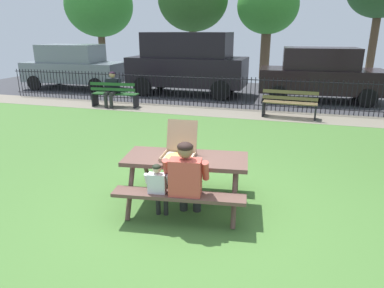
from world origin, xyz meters
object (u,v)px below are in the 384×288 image
object	(u,v)px
park_bench_left	(115,95)
parked_car_left	(188,62)
child_at_table	(158,186)
far_tree_left	(99,6)
far_tree_center	(268,7)
park_bench_center	(290,104)
parked_car_far_left	(74,66)
picnic_table_foreground	(186,168)
adult_at_table	(187,178)
parked_car_center	(320,74)
pizza_box_open	(179,150)
person_on_park_bench	(112,88)

from	to	relation	value
park_bench_left	parked_car_left	world-z (taller)	parked_car_left
child_at_table	far_tree_left	xyz separation A→B (m)	(-9.67, 15.62, 3.37)
far_tree_left	far_tree_center	distance (m)	9.78
park_bench_center	parked_car_left	world-z (taller)	parked_car_left
parked_car_far_left	far_tree_left	size ratio (longest dim) A/B	0.78
park_bench_left	park_bench_center	distance (m)	5.84
picnic_table_foreground	adult_at_table	size ratio (longest dim) A/B	1.65
parked_car_left	adult_at_table	bearing A→B (deg)	-73.49
parked_car_left	parked_car_center	bearing A→B (deg)	-0.01
park_bench_center	parked_car_left	distance (m)	5.21
pizza_box_open	park_bench_left	xyz separation A→B (m)	(-4.34, 6.16, -0.45)
child_at_table	park_bench_left	bearing A→B (deg)	122.11
parked_car_center	far_tree_center	world-z (taller)	far_tree_center
picnic_table_foreground	parked_car_left	world-z (taller)	parked_car_left
child_at_table	person_on_park_bench	size ratio (longest dim) A/B	0.73
parked_car_center	pizza_box_open	bearing A→B (deg)	-105.13
child_at_table	parked_car_left	bearing A→B (deg)	104.34
parked_car_left	far_tree_left	world-z (taller)	far_tree_left
picnic_table_foreground	adult_at_table	world-z (taller)	adult_at_table
park_bench_left	person_on_park_bench	distance (m)	0.26
pizza_box_open	park_bench_center	xyz separation A→B (m)	(1.50, 6.16, -0.45)
parked_car_center	far_tree_center	size ratio (longest dim) A/B	0.87
adult_at_table	park_bench_center	bearing A→B (deg)	79.44
adult_at_table	park_bench_left	xyz separation A→B (m)	(-4.60, 6.65, -0.24)
picnic_table_foreground	park_bench_left	size ratio (longest dim) A/B	1.21
child_at_table	parked_car_far_left	distance (m)	12.54
pizza_box_open	far_tree_left	world-z (taller)	far_tree_left
child_at_table	parked_car_center	distance (m)	10.14
park_bench_left	far_tree_left	size ratio (longest dim) A/B	0.29
adult_at_table	parked_car_left	bearing A→B (deg)	106.51
park_bench_left	parked_car_center	xyz separation A→B (m)	(6.84, 3.06, 0.59)
person_on_park_bench	picnic_table_foreground	bearing A→B (deg)	-53.74
pizza_box_open	far_tree_center	distance (m)	15.32
person_on_park_bench	parked_car_far_left	world-z (taller)	parked_car_far_left
picnic_table_foreground	far_tree_center	xyz separation A→B (m)	(-0.12, 15.07, 3.09)
parked_car_far_left	far_tree_center	bearing A→B (deg)	36.39
person_on_park_bench	parked_car_far_left	distance (m)	4.65
picnic_table_foreground	parked_car_left	distance (m)	9.65
picnic_table_foreground	far_tree_center	distance (m)	15.38
person_on_park_bench	parked_car_center	bearing A→B (deg)	23.68
pizza_box_open	park_bench_left	distance (m)	7.55
picnic_table_foreground	parked_car_far_left	xyz separation A→B (m)	(-8.04, 9.23, 0.41)
adult_at_table	far_tree_center	size ratio (longest dim) A/B	0.23
person_on_park_bench	child_at_table	bearing A→B (deg)	-57.39
picnic_table_foreground	child_at_table	distance (m)	0.61
park_bench_center	parked_car_center	distance (m)	3.27
pizza_box_open	picnic_table_foreground	bearing A→B (deg)	-3.23
parked_car_center	far_tree_left	bearing A→B (deg)	154.58
parked_car_left	far_tree_center	world-z (taller)	far_tree_center
parked_car_left	parked_car_far_left	bearing A→B (deg)	-179.99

